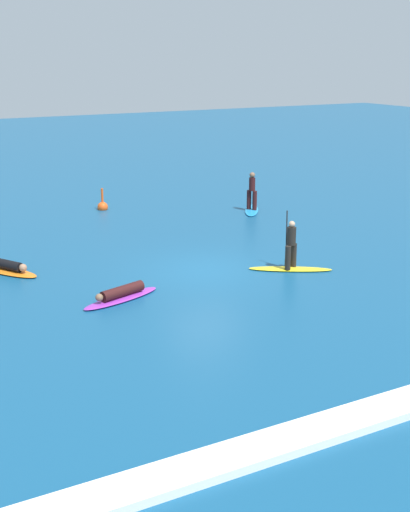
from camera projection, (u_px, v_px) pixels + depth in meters
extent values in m
plane|color=navy|center=(205.00, 270.00, 23.62)|extent=(120.00, 120.00, 0.00)
ellipsoid|color=orange|center=(7.00, 271.00, 23.41)|extent=(1.94, 2.71, 0.10)
cylinder|color=black|center=(5.00, 264.00, 23.38)|extent=(0.98, 1.40, 0.33)
sphere|color=#A37556|center=(23.00, 268.00, 22.95)|extent=(0.35, 0.35, 0.26)
ellipsoid|color=yellow|center=(290.00, 269.00, 23.63)|extent=(2.69, 1.98, 0.08)
cylinder|color=black|center=(294.00, 255.00, 23.67)|extent=(0.27, 0.27, 0.81)
cylinder|color=black|center=(288.00, 258.00, 23.33)|extent=(0.27, 0.27, 0.81)
cylinder|color=black|center=(292.00, 236.00, 23.30)|extent=(0.41, 0.41, 0.61)
sphere|color=tan|center=(292.00, 224.00, 23.19)|extent=(0.29, 0.29, 0.21)
cylinder|color=black|center=(286.00, 239.00, 23.59)|extent=(0.19, 0.27, 1.90)
cube|color=black|center=(286.00, 264.00, 23.85)|extent=(0.16, 0.20, 0.32)
ellipsoid|color=#1E8CD1|center=(252.00, 210.00, 32.40)|extent=(1.92, 2.41, 0.08)
cylinder|color=#381414|center=(249.00, 200.00, 32.36)|extent=(0.29, 0.29, 0.88)
cylinder|color=#381414|center=(255.00, 200.00, 32.18)|extent=(0.29, 0.29, 0.88)
cylinder|color=#381414|center=(252.00, 184.00, 32.06)|extent=(0.40, 0.40, 0.60)
sphere|color=brown|center=(252.00, 175.00, 31.94)|extent=(0.35, 0.35, 0.25)
ellipsoid|color=purple|center=(121.00, 298.00, 20.79)|extent=(2.81, 1.42, 0.10)
cylinder|color=#381414|center=(122.00, 291.00, 20.76)|extent=(1.52, 0.76, 0.32)
sphere|color=brown|center=(99.00, 298.00, 20.16)|extent=(0.29, 0.29, 0.23)
sphere|color=#E55119|center=(103.00, 207.00, 32.66)|extent=(0.50, 0.50, 0.50)
cylinder|color=#E55119|center=(102.00, 199.00, 32.55)|extent=(0.11, 0.11, 1.01)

